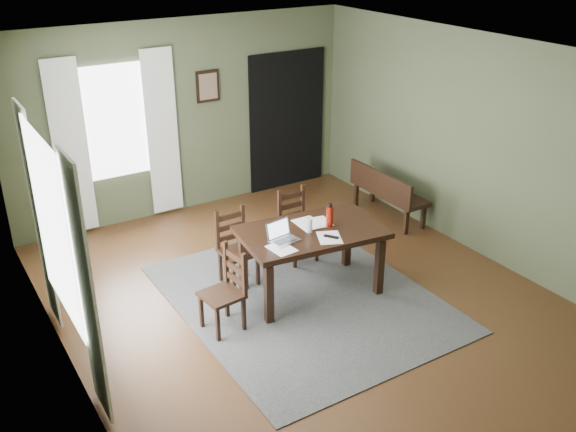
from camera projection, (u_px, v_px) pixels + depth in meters
ground at (302, 299)px, 7.19m from camera, size 5.00×6.00×0.01m
room_shell at (304, 145)px, 6.42m from camera, size 5.02×6.02×2.71m
rug at (302, 298)px, 7.18m from camera, size 2.60×3.20×0.01m
dining_table at (311, 237)px, 7.03m from camera, size 1.65×1.11×0.77m
chair_end at (226, 291)px, 6.50m from camera, size 0.43×0.43×0.88m
chair_back_left at (236, 248)px, 7.33m from camera, size 0.40×0.40×0.89m
chair_back_right at (297, 226)px, 7.86m from camera, size 0.39×0.39×0.90m
bench at (386, 190)px, 8.94m from camera, size 0.41×1.28×0.72m
laptop at (282, 235)px, 6.74m from camera, size 0.33×0.28×0.21m
computer_mouse at (291, 239)px, 6.74m from camera, size 0.05×0.09×0.03m
tv_remote at (331, 237)px, 6.81m from camera, size 0.13×0.16×0.02m
drinking_glass at (309, 225)px, 6.90m from camera, size 0.09×0.09×0.16m
water_bottle at (330, 216)px, 7.02m from camera, size 0.10×0.10×0.27m
paper_a at (281, 249)px, 6.58m from camera, size 0.25×0.31×0.00m
paper_b at (329, 238)px, 6.81m from camera, size 0.35×0.38×0.00m
paper_c at (308, 223)px, 7.12m from camera, size 0.27×0.34×0.00m
paper_d at (320, 222)px, 7.15m from camera, size 0.25×0.31×0.00m
window_left at (52, 226)px, 5.54m from camera, size 0.01×1.30×1.70m
window_back at (115, 122)px, 8.38m from camera, size 1.00×0.01×1.50m
curtain_left_near at (87, 293)px, 5.03m from camera, size 0.03×0.48×2.30m
curtain_left_far at (39, 218)px, 6.29m from camera, size 0.03×0.48×2.30m
curtain_back_left at (71, 149)px, 8.16m from camera, size 0.44×0.03×2.30m
curtain_back_right at (162, 133)px, 8.76m from camera, size 0.44×0.03×2.30m
framed_picture at (208, 86)px, 8.90m from camera, size 0.34×0.03×0.44m
doorway_back at (287, 121)px, 9.82m from camera, size 1.30×0.03×2.10m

